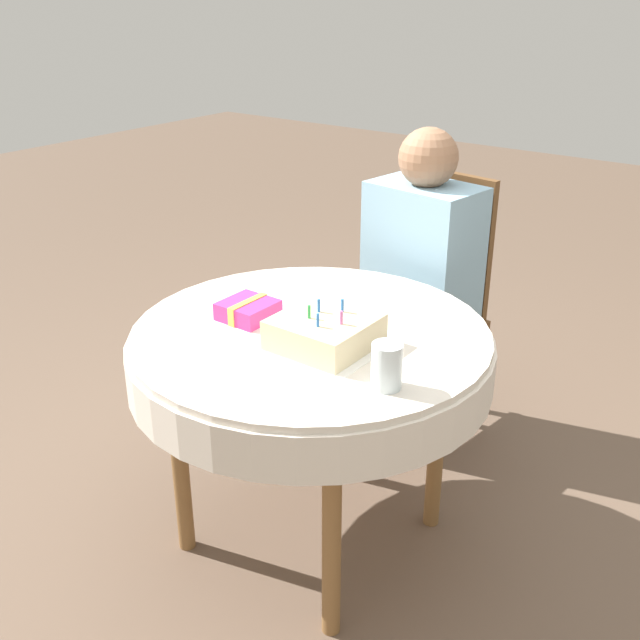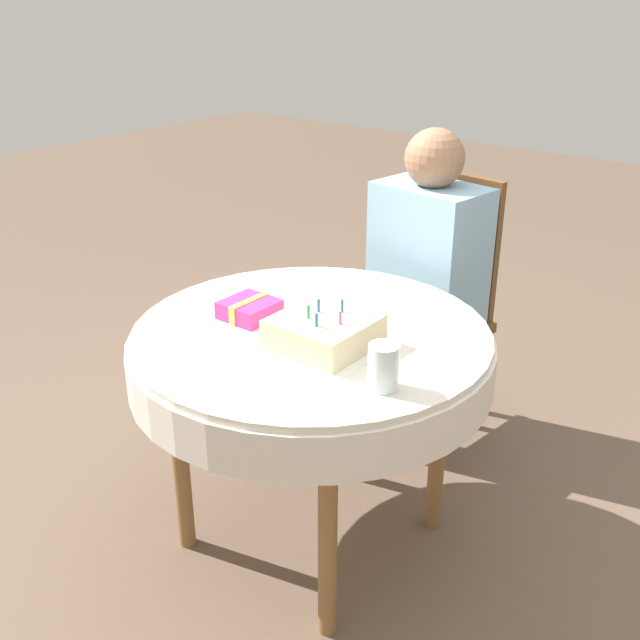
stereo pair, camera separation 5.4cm
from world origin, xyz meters
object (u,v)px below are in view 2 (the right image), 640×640
object	(u,v)px
person	(425,260)
gift_box	(249,309)
chair	(438,302)
birthday_cake	(324,332)
drinking_glass	(383,367)

from	to	relation	value
person	gift_box	bearing A→B (deg)	-91.06
person	chair	bearing A→B (deg)	90.00
chair	person	xyz separation A→B (m)	(-0.01, -0.09, 0.19)
birthday_cake	gift_box	distance (m)	0.28
drinking_glass	birthday_cake	bearing A→B (deg)	160.19
chair	gift_box	distance (m)	0.90
chair	gift_box	bearing A→B (deg)	-90.94
person	birthday_cake	size ratio (longest dim) A/B	4.82
birthday_cake	person	bearing A→B (deg)	101.64
birthday_cake	gift_box	bearing A→B (deg)	177.29
person	birthday_cake	bearing A→B (deg)	-70.39
person	gift_box	world-z (taller)	person
gift_box	drinking_glass	bearing A→B (deg)	-10.95
person	drinking_glass	bearing A→B (deg)	-56.88
gift_box	birthday_cake	bearing A→B (deg)	-2.71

